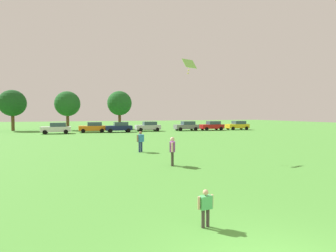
{
  "coord_description": "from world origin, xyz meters",
  "views": [
    {
      "loc": [
        -3.6,
        -4.11,
        3.11
      ],
      "look_at": [
        0.8,
        8.9,
        2.48
      ],
      "focal_mm": 29.52,
      "sensor_mm": 36.0,
      "label": 1
    }
  ],
  "objects_px": {
    "adult_bystander": "(172,149)",
    "parked_car_navy_2": "(119,127)",
    "parked_car_white_0": "(56,128)",
    "parked_car_yellow_6": "(238,125)",
    "parked_car_silver_3": "(148,126)",
    "child_kite_flyer": "(206,205)",
    "bystander_near_trees": "(140,140)",
    "kite": "(189,65)",
    "parked_car_orange_1": "(93,127)",
    "parked_car_red_5": "(212,126)",
    "tree_far_right": "(119,103)",
    "parked_car_gray_4": "(187,126)",
    "tree_far_left": "(12,103)",
    "tree_center": "(67,104)"
  },
  "relations": [
    {
      "from": "parked_car_orange_1",
      "to": "parked_car_silver_3",
      "type": "height_order",
      "value": "same"
    },
    {
      "from": "parked_car_orange_1",
      "to": "parked_car_navy_2",
      "type": "xyz_separation_m",
      "value": [
        4.16,
        -0.94,
        0.0
      ]
    },
    {
      "from": "parked_car_red_5",
      "to": "tree_far_left",
      "type": "distance_m",
      "value": 36.0
    },
    {
      "from": "parked_car_navy_2",
      "to": "parked_car_yellow_6",
      "type": "height_order",
      "value": "same"
    },
    {
      "from": "kite",
      "to": "parked_car_red_5",
      "type": "xyz_separation_m",
      "value": [
        16.29,
        27.44,
        -5.67
      ]
    },
    {
      "from": "bystander_near_trees",
      "to": "parked_car_gray_4",
      "type": "relative_size",
      "value": 0.39
    },
    {
      "from": "parked_car_yellow_6",
      "to": "tree_far_left",
      "type": "height_order",
      "value": "tree_far_left"
    },
    {
      "from": "adult_bystander",
      "to": "tree_far_right",
      "type": "bearing_deg",
      "value": 17.3
    },
    {
      "from": "child_kite_flyer",
      "to": "bystander_near_trees",
      "type": "height_order",
      "value": "bystander_near_trees"
    },
    {
      "from": "parked_car_navy_2",
      "to": "tree_center",
      "type": "height_order",
      "value": "tree_center"
    },
    {
      "from": "child_kite_flyer",
      "to": "adult_bystander",
      "type": "height_order",
      "value": "adult_bystander"
    },
    {
      "from": "kite",
      "to": "parked_car_gray_4",
      "type": "distance_m",
      "value": 30.84
    },
    {
      "from": "parked_car_white_0",
      "to": "parked_car_yellow_6",
      "type": "xyz_separation_m",
      "value": [
        32.01,
        -0.02,
        0.0
      ]
    },
    {
      "from": "parked_car_silver_3",
      "to": "child_kite_flyer",
      "type": "bearing_deg",
      "value": 77.58
    },
    {
      "from": "parked_car_red_5",
      "to": "tree_far_right",
      "type": "xyz_separation_m",
      "value": [
        -15.43,
        10.05,
        4.26
      ]
    },
    {
      "from": "parked_car_silver_3",
      "to": "tree_center",
      "type": "xyz_separation_m",
      "value": [
        -13.39,
        8.1,
        4.02
      ]
    },
    {
      "from": "tree_far_left",
      "to": "parked_car_white_0",
      "type": "bearing_deg",
      "value": -51.84
    },
    {
      "from": "parked_car_red_5",
      "to": "parked_car_yellow_6",
      "type": "distance_m",
      "value": 5.38
    },
    {
      "from": "parked_car_orange_1",
      "to": "parked_car_yellow_6",
      "type": "distance_m",
      "value": 26.57
    },
    {
      "from": "parked_car_orange_1",
      "to": "parked_car_navy_2",
      "type": "bearing_deg",
      "value": 167.33
    },
    {
      "from": "child_kite_flyer",
      "to": "tree_far_left",
      "type": "bearing_deg",
      "value": 98.43
    },
    {
      "from": "tree_far_left",
      "to": "parked_car_yellow_6",
      "type": "bearing_deg",
      "value": -13.98
    },
    {
      "from": "kite",
      "to": "parked_car_orange_1",
      "type": "bearing_deg",
      "value": 99.68
    },
    {
      "from": "parked_car_orange_1",
      "to": "tree_center",
      "type": "xyz_separation_m",
      "value": [
        -4.04,
        8.09,
        4.02
      ]
    },
    {
      "from": "parked_car_gray_4",
      "to": "parked_car_orange_1",
      "type": "bearing_deg",
      "value": -1.9
    },
    {
      "from": "bystander_near_trees",
      "to": "kite",
      "type": "xyz_separation_m",
      "value": [
        2.69,
        -3.6,
        5.53
      ]
    },
    {
      "from": "tree_far_right",
      "to": "parked_car_silver_3",
      "type": "bearing_deg",
      "value": -67.94
    },
    {
      "from": "parked_car_white_0",
      "to": "parked_car_yellow_6",
      "type": "distance_m",
      "value": 32.01
    },
    {
      "from": "parked_car_white_0",
      "to": "parked_car_orange_1",
      "type": "height_order",
      "value": "same"
    },
    {
      "from": "adult_bystander",
      "to": "parked_car_orange_1",
      "type": "height_order",
      "value": "adult_bystander"
    },
    {
      "from": "parked_car_white_0",
      "to": "tree_far_right",
      "type": "xyz_separation_m",
      "value": [
        11.2,
        10.1,
        4.26
      ]
    },
    {
      "from": "parked_car_silver_3",
      "to": "kite",
      "type": "bearing_deg",
      "value": 81.11
    },
    {
      "from": "adult_bystander",
      "to": "parked_car_navy_2",
      "type": "height_order",
      "value": "adult_bystander"
    },
    {
      "from": "parked_car_orange_1",
      "to": "kite",
      "type": "bearing_deg",
      "value": 99.68
    },
    {
      "from": "parked_car_navy_2",
      "to": "tree_far_right",
      "type": "relative_size",
      "value": 0.57
    },
    {
      "from": "parked_car_red_5",
      "to": "tree_far_right",
      "type": "relative_size",
      "value": 0.57
    },
    {
      "from": "kite",
      "to": "parked_car_orange_1",
      "type": "relative_size",
      "value": 0.26
    },
    {
      "from": "tree_far_left",
      "to": "child_kite_flyer",
      "type": "bearing_deg",
      "value": -74.16
    },
    {
      "from": "parked_car_navy_2",
      "to": "tree_center",
      "type": "distance_m",
      "value": 12.84
    },
    {
      "from": "parked_car_white_0",
      "to": "tree_far_right",
      "type": "height_order",
      "value": "tree_far_right"
    },
    {
      "from": "parked_car_white_0",
      "to": "parked_car_yellow_6",
      "type": "bearing_deg",
      "value": 179.96
    },
    {
      "from": "parked_car_gray_4",
      "to": "parked_car_yellow_6",
      "type": "distance_m",
      "value": 10.21
    },
    {
      "from": "kite",
      "to": "parked_car_white_0",
      "type": "bearing_deg",
      "value": 110.69
    },
    {
      "from": "adult_bystander",
      "to": "parked_car_white_0",
      "type": "distance_m",
      "value": 31.15
    },
    {
      "from": "child_kite_flyer",
      "to": "parked_car_orange_1",
      "type": "bearing_deg",
      "value": 83.39
    },
    {
      "from": "tree_far_right",
      "to": "adult_bystander",
      "type": "bearing_deg",
      "value": -94.36
    },
    {
      "from": "parked_car_yellow_6",
      "to": "tree_center",
      "type": "height_order",
      "value": "tree_center"
    },
    {
      "from": "child_kite_flyer",
      "to": "tree_far_left",
      "type": "distance_m",
      "value": 50.69
    },
    {
      "from": "adult_bystander",
      "to": "parked_car_navy_2",
      "type": "distance_m",
      "value": 30.37
    },
    {
      "from": "bystander_near_trees",
      "to": "parked_car_white_0",
      "type": "distance_m",
      "value": 24.99
    }
  ]
}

